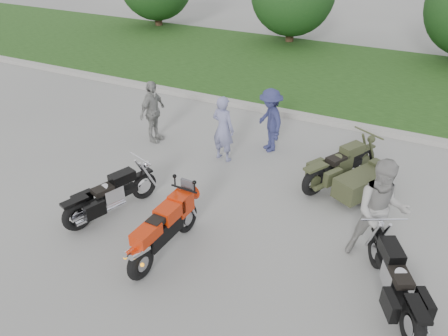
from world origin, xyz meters
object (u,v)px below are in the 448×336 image
at_px(cruiser_left, 108,197).
at_px(person_stripe, 223,129).
at_px(person_denim, 270,121).
at_px(sportbike_red, 163,229).
at_px(cruiser_right, 397,284).
at_px(cruiser_sidecar, 352,177).
at_px(person_grey, 381,211).
at_px(person_back, 153,112).

height_order(cruiser_left, person_stripe, person_stripe).
bearing_deg(person_denim, sportbike_red, -47.30).
height_order(cruiser_right, cruiser_sidecar, cruiser_sidecar).
bearing_deg(cruiser_right, person_grey, 88.33).
bearing_deg(person_stripe, person_grey, 164.03).
height_order(sportbike_red, cruiser_right, sportbike_red).
relative_size(sportbike_red, cruiser_left, 0.97).
height_order(person_stripe, person_back, person_stripe).
xyz_separation_m(cruiser_right, person_grey, (-0.49, 1.01, 0.52)).
height_order(cruiser_left, cruiser_sidecar, cruiser_sidecar).
distance_m(cruiser_sidecar, person_denim, 2.54).
bearing_deg(cruiser_left, cruiser_right, 20.74).
bearing_deg(cruiser_right, cruiser_left, 153.72).
xyz_separation_m(sportbike_red, person_stripe, (-0.61, 3.50, 0.26)).
relative_size(person_grey, person_denim, 1.17).
height_order(sportbike_red, person_stripe, person_stripe).
xyz_separation_m(person_grey, person_denim, (-3.08, 2.83, -0.14)).
bearing_deg(person_stripe, sportbike_red, 109.81).
relative_size(sportbike_red, person_denim, 1.22).
xyz_separation_m(sportbike_red, cruiser_sidecar, (2.49, 3.41, -0.14)).
xyz_separation_m(cruiser_sidecar, person_grey, (0.79, -1.79, 0.54)).
bearing_deg(cruiser_right, person_denim, 105.26).
bearing_deg(person_back, cruiser_right, -113.40).
bearing_deg(person_stripe, person_denim, -120.81).
bearing_deg(cruiser_left, person_grey, 32.45).
distance_m(cruiser_left, person_back, 3.31).
bearing_deg(person_stripe, cruiser_right, 156.47).
bearing_deg(person_grey, person_denim, 120.82).
xyz_separation_m(cruiser_left, person_denim, (1.81, 3.97, 0.39)).
xyz_separation_m(person_denim, person_back, (-2.87, -0.86, 0.00)).
xyz_separation_m(cruiser_left, cruiser_right, (5.38, 0.12, 0.01)).
relative_size(cruiser_right, person_denim, 1.23).
bearing_deg(sportbike_red, person_back, 129.22).
distance_m(person_stripe, person_denim, 1.24).
distance_m(cruiser_right, cruiser_sidecar, 3.08).
distance_m(cruiser_right, person_back, 7.10).
relative_size(person_denim, person_back, 0.99).
distance_m(sportbike_red, person_denim, 4.46).
xyz_separation_m(cruiser_sidecar, person_stripe, (-3.10, 0.10, 0.41)).
height_order(sportbike_red, person_back, person_back).
xyz_separation_m(cruiser_sidecar, person_back, (-5.15, 0.18, 0.41)).
height_order(person_grey, person_back, person_grey).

